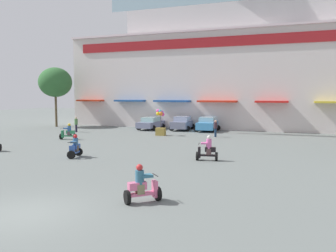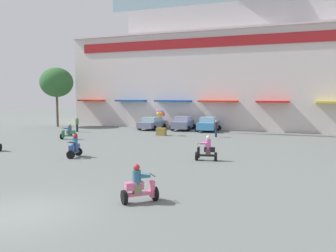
{
  "view_description": "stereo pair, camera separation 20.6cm",
  "coord_description": "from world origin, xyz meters",
  "px_view_note": "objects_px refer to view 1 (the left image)",
  "views": [
    {
      "loc": [
        8.59,
        -9.03,
        3.99
      ],
      "look_at": [
        -1.2,
        16.68,
        1.52
      ],
      "focal_mm": 37.72,
      "sensor_mm": 36.0,
      "label": 1
    },
    {
      "loc": [
        8.78,
        -8.96,
        3.99
      ],
      "look_at": [
        -1.2,
        16.68,
        1.52
      ],
      "focal_mm": 37.72,
      "sensor_mm": 36.0,
      "label": 2
    }
  ],
  "objects_px": {
    "parked_car_0": "(151,123)",
    "scooter_rider_2": "(75,148)",
    "pedestrian_0": "(216,127)",
    "scooter_rider_4": "(142,187)",
    "parked_car_2": "(208,124)",
    "scooter_rider_1": "(68,133)",
    "balloon_vendor_cart": "(160,123)",
    "plaza_tree_0": "(55,82)",
    "parked_car_1": "(182,123)",
    "pedestrian_2": "(76,123)",
    "scooter_rider_0": "(207,150)"
  },
  "relations": [
    {
      "from": "scooter_rider_2",
      "to": "scooter_rider_0",
      "type": "bearing_deg",
      "value": 13.4
    },
    {
      "from": "scooter_rider_1",
      "to": "parked_car_2",
      "type": "bearing_deg",
      "value": 49.19
    },
    {
      "from": "parked_car_0",
      "to": "balloon_vendor_cart",
      "type": "bearing_deg",
      "value": -57.71
    },
    {
      "from": "plaza_tree_0",
      "to": "scooter_rider_2",
      "type": "distance_m",
      "value": 23.31
    },
    {
      "from": "scooter_rider_2",
      "to": "pedestrian_2",
      "type": "distance_m",
      "value": 15.58
    },
    {
      "from": "parked_car_1",
      "to": "scooter_rider_2",
      "type": "xyz_separation_m",
      "value": [
        -0.87,
        -18.9,
        -0.17
      ]
    },
    {
      "from": "balloon_vendor_cart",
      "to": "parked_car_0",
      "type": "bearing_deg",
      "value": 122.29
    },
    {
      "from": "parked_car_0",
      "to": "balloon_vendor_cart",
      "type": "xyz_separation_m",
      "value": [
        3.29,
        -5.21,
        0.48
      ]
    },
    {
      "from": "pedestrian_2",
      "to": "plaza_tree_0",
      "type": "bearing_deg",
      "value": 143.91
    },
    {
      "from": "scooter_rider_1",
      "to": "pedestrian_0",
      "type": "distance_m",
      "value": 13.45
    },
    {
      "from": "scooter_rider_0",
      "to": "pedestrian_2",
      "type": "relative_size",
      "value": 0.95
    },
    {
      "from": "parked_car_1",
      "to": "scooter_rider_4",
      "type": "distance_m",
      "value": 26.86
    },
    {
      "from": "parked_car_1",
      "to": "scooter_rider_1",
      "type": "distance_m",
      "value": 13.45
    },
    {
      "from": "balloon_vendor_cart",
      "to": "scooter_rider_1",
      "type": "bearing_deg",
      "value": -138.38
    },
    {
      "from": "parked_car_0",
      "to": "scooter_rider_0",
      "type": "distance_m",
      "value": 19.6
    },
    {
      "from": "parked_car_1",
      "to": "scooter_rider_0",
      "type": "height_order",
      "value": "same"
    },
    {
      "from": "parked_car_2",
      "to": "scooter_rider_1",
      "type": "xyz_separation_m",
      "value": [
        -9.77,
        -11.31,
        -0.19
      ]
    },
    {
      "from": "plaza_tree_0",
      "to": "parked_car_2",
      "type": "distance_m",
      "value": 19.49
    },
    {
      "from": "scooter_rider_4",
      "to": "pedestrian_2",
      "type": "height_order",
      "value": "pedestrian_2"
    },
    {
      "from": "scooter_rider_2",
      "to": "pedestrian_2",
      "type": "xyz_separation_m",
      "value": [
        -8.96,
        12.74,
        0.32
      ]
    },
    {
      "from": "parked_car_0",
      "to": "scooter_rider_0",
      "type": "xyz_separation_m",
      "value": [
        10.85,
        -16.32,
        -0.09
      ]
    },
    {
      "from": "pedestrian_2",
      "to": "scooter_rider_2",
      "type": "bearing_deg",
      "value": -54.86
    },
    {
      "from": "plaza_tree_0",
      "to": "parked_car_2",
      "type": "relative_size",
      "value": 1.76
    },
    {
      "from": "scooter_rider_0",
      "to": "scooter_rider_4",
      "type": "distance_m",
      "value": 8.95
    },
    {
      "from": "parked_car_0",
      "to": "parked_car_2",
      "type": "height_order",
      "value": "parked_car_2"
    },
    {
      "from": "scooter_rider_0",
      "to": "scooter_rider_2",
      "type": "bearing_deg",
      "value": -166.6
    },
    {
      "from": "balloon_vendor_cart",
      "to": "scooter_rider_2",
      "type": "bearing_deg",
      "value": -92.49
    },
    {
      "from": "scooter_rider_0",
      "to": "scooter_rider_4",
      "type": "bearing_deg",
      "value": -91.06
    },
    {
      "from": "pedestrian_2",
      "to": "balloon_vendor_cart",
      "type": "relative_size",
      "value": 0.63
    },
    {
      "from": "pedestrian_0",
      "to": "scooter_rider_1",
      "type": "bearing_deg",
      "value": -151.19
    },
    {
      "from": "parked_car_2",
      "to": "scooter_rider_2",
      "type": "relative_size",
      "value": 2.84
    },
    {
      "from": "parked_car_2",
      "to": "scooter_rider_2",
      "type": "distance_m",
      "value": 18.99
    },
    {
      "from": "parked_car_0",
      "to": "scooter_rider_2",
      "type": "height_order",
      "value": "scooter_rider_2"
    },
    {
      "from": "pedestrian_0",
      "to": "scooter_rider_4",
      "type": "bearing_deg",
      "value": -84.21
    },
    {
      "from": "balloon_vendor_cart",
      "to": "parked_car_1",
      "type": "bearing_deg",
      "value": 87.07
    },
    {
      "from": "parked_car_1",
      "to": "pedestrian_0",
      "type": "distance_m",
      "value": 7.16
    },
    {
      "from": "parked_car_1",
      "to": "scooter_rider_1",
      "type": "xyz_separation_m",
      "value": [
        -6.79,
        -11.61,
        -0.18
      ]
    },
    {
      "from": "parked_car_0",
      "to": "scooter_rider_2",
      "type": "distance_m",
      "value": 18.46
    },
    {
      "from": "parked_car_2",
      "to": "scooter_rider_0",
      "type": "relative_size",
      "value": 2.69
    },
    {
      "from": "parked_car_2",
      "to": "pedestrian_2",
      "type": "height_order",
      "value": "pedestrian_2"
    },
    {
      "from": "scooter_rider_4",
      "to": "balloon_vendor_cart",
      "type": "distance_m",
      "value": 21.39
    },
    {
      "from": "plaza_tree_0",
      "to": "pedestrian_2",
      "type": "height_order",
      "value": "plaza_tree_0"
    },
    {
      "from": "parked_car_2",
      "to": "pedestrian_2",
      "type": "distance_m",
      "value": 14.09
    },
    {
      "from": "plaza_tree_0",
      "to": "scooter_rider_0",
      "type": "bearing_deg",
      "value": -33.31
    },
    {
      "from": "scooter_rider_2",
      "to": "parked_car_0",
      "type": "bearing_deg",
      "value": 98.48
    },
    {
      "from": "scooter_rider_1",
      "to": "pedestrian_2",
      "type": "distance_m",
      "value": 6.25
    },
    {
      "from": "scooter_rider_2",
      "to": "balloon_vendor_cart",
      "type": "distance_m",
      "value": 13.08
    },
    {
      "from": "scooter_rider_2",
      "to": "balloon_vendor_cart",
      "type": "xyz_separation_m",
      "value": [
        0.57,
        13.05,
        0.59
      ]
    },
    {
      "from": "balloon_vendor_cart",
      "to": "pedestrian_0",
      "type": "bearing_deg",
      "value": 7.67
    },
    {
      "from": "parked_car_2",
      "to": "balloon_vendor_cart",
      "type": "distance_m",
      "value": 6.45
    }
  ]
}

